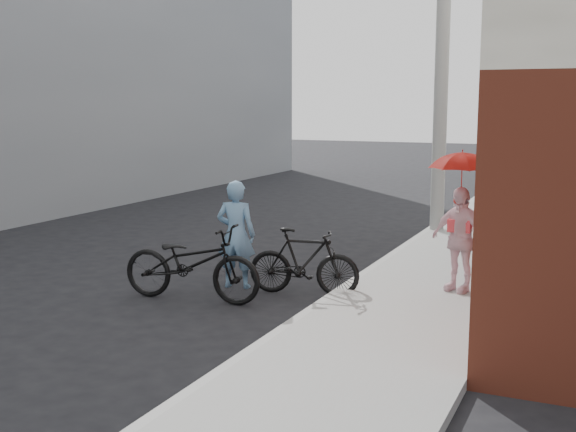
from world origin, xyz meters
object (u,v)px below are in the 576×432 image
Objects in this scene: utility_pole at (442,62)px; kimono_woman at (459,239)px; officer at (236,234)px; planter at (513,263)px; bike_right at (304,262)px; bike_left at (192,263)px.

utility_pole is 5.63m from kimono_woman.
officer reaches higher than planter.
utility_pole is 4.39× the size of bike_right.
kimono_woman is (3.12, 0.69, 0.05)m from officer.
bike_left is at bearing -139.29° from planter.
kimono_woman is at bearing -73.95° from utility_pole.
utility_pole is at bearing -22.62° from bike_left.
utility_pole is 20.29× the size of planter.
utility_pole is 4.87m from planter.
utility_pole is at bearing -16.86° from bike_right.
utility_pole is 4.81× the size of kimono_woman.
bike_left is at bearing 115.55° from bike_right.
planter is (3.65, 2.42, -0.59)m from officer.
bike_left is at bearing 65.59° from officer.
kimono_woman is (3.33, 1.59, 0.32)m from bike_left.
bike_left is 5.86× the size of planter.
kimono_woman is 4.22× the size of planter.
kimono_woman is at bearing -107.01° from planter.
kimono_woman is at bearing -178.67° from officer.
kimono_woman is (2.04, 0.68, 0.37)m from bike_right.
kimono_woman reaches higher than bike_right.
officer is 0.79× the size of bike_left.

